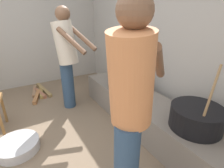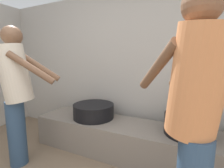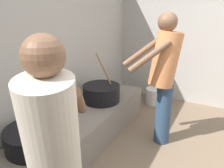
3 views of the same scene
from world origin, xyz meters
name	(u,v)px [view 3 (image 3 of 3)]	position (x,y,z in m)	size (l,w,h in m)	color
block_enclosure_rear	(25,62)	(0.00, 2.23, 1.13)	(5.15, 0.20, 2.27)	#ADA8A0
hearth_ledge	(78,134)	(0.22, 1.71, 0.21)	(2.79, 0.60, 0.42)	slate
cooking_pot_main	(101,93)	(0.85, 1.73, 0.54)	(0.53, 0.53, 0.69)	black
cooking_pot_secondary	(36,137)	(-0.41, 1.74, 0.52)	(0.59, 0.59, 0.20)	black
cook_in_cream_shirt	(54,159)	(-0.97, 0.97, 0.93)	(0.74, 0.62, 1.62)	navy
cook_in_orange_shirt	(164,73)	(0.86, 0.86, 0.96)	(0.67, 0.74, 1.67)	navy
bucket_white_plastic	(154,96)	(2.02, 1.30, 0.14)	(0.32, 0.32, 0.29)	silver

